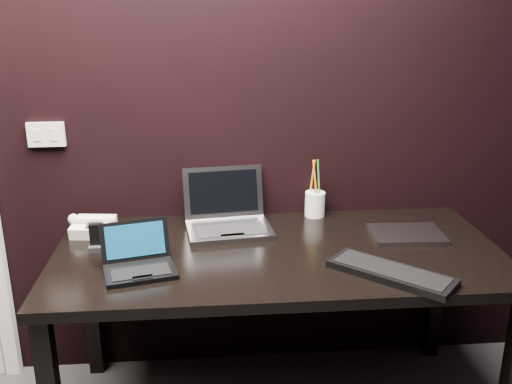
{
  "coord_description": "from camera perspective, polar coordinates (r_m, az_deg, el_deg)",
  "views": [
    {
      "loc": [
        0.04,
        -0.58,
        1.64
      ],
      "look_at": [
        0.21,
        1.35,
        0.99
      ],
      "focal_mm": 40.0,
      "sensor_mm": 36.0,
      "label": 1
    }
  ],
  "objects": [
    {
      "name": "wall_back",
      "position": [
        2.4,
        -6.02,
        10.28
      ],
      "size": [
        4.0,
        0.0,
        4.0
      ],
      "primitive_type": "plane",
      "rotation": [
        1.57,
        0.0,
        0.0
      ],
      "color": "black",
      "rests_on": "ground"
    },
    {
      "name": "wall_switch",
      "position": [
        2.51,
        -20.25,
        5.42
      ],
      "size": [
        0.15,
        0.02,
        0.1
      ],
      "color": "silver",
      "rests_on": "wall_back"
    },
    {
      "name": "desk",
      "position": [
        2.22,
        2.23,
        -7.63
      ],
      "size": [
        1.7,
        0.8,
        0.74
      ],
      "color": "black",
      "rests_on": "ground"
    },
    {
      "name": "netbook",
      "position": [
        2.05,
        -11.65,
        -6.91
      ],
      "size": [
        0.29,
        0.27,
        0.15
      ],
      "color": "black",
      "rests_on": "desk"
    },
    {
      "name": "silver_laptop",
      "position": [
        2.36,
        -2.85,
        -2.72
      ],
      "size": [
        0.37,
        0.34,
        0.23
      ],
      "color": "#97979C",
      "rests_on": "desk"
    },
    {
      "name": "ext_keyboard",
      "position": [
        2.03,
        13.36,
        -7.85
      ],
      "size": [
        0.42,
        0.4,
        0.03
      ],
      "color": "black",
      "rests_on": "desk"
    },
    {
      "name": "closed_laptop",
      "position": [
        2.38,
        14.79,
        -4.11
      ],
      "size": [
        0.29,
        0.22,
        0.02
      ],
      "color": "#9D9CA1",
      "rests_on": "desk"
    },
    {
      "name": "desk_phone",
      "position": [
        2.41,
        -15.96,
        -3.29
      ],
      "size": [
        0.2,
        0.16,
        0.1
      ],
      "color": "white",
      "rests_on": "desk"
    },
    {
      "name": "mobile_phone",
      "position": [
        2.25,
        -15.66,
        -4.69
      ],
      "size": [
        0.06,
        0.05,
        0.1
      ],
      "color": "black",
      "rests_on": "desk"
    },
    {
      "name": "pen_cup",
      "position": [
        2.52,
        5.91,
        -1.09
      ],
      "size": [
        0.09,
        0.09,
        0.26
      ],
      "color": "white",
      "rests_on": "desk"
    }
  ]
}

